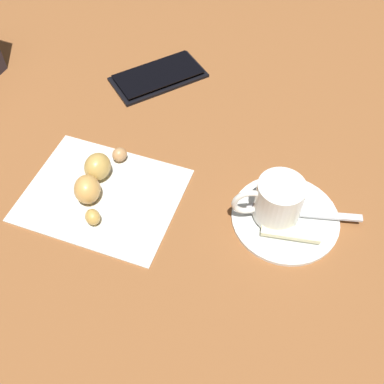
{
  "coord_description": "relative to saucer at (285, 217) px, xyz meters",
  "views": [
    {
      "loc": [
        -0.03,
        0.35,
        0.47
      ],
      "look_at": [
        -0.02,
        0.01,
        0.03
      ],
      "focal_mm": 42.29,
      "sensor_mm": 36.0,
      "label": 1
    }
  ],
  "objects": [
    {
      "name": "cell_phone",
      "position": [
        0.18,
        -0.27,
        0.0
      ],
      "size": [
        0.16,
        0.14,
        0.01
      ],
      "color": "black",
      "rests_on": "ground"
    },
    {
      "name": "croissant",
      "position": [
        0.24,
        -0.04,
        0.02
      ],
      "size": [
        0.06,
        0.13,
        0.04
      ],
      "color": "tan",
      "rests_on": "napkin"
    },
    {
      "name": "napkin",
      "position": [
        0.23,
        -0.03,
        -0.0
      ],
      "size": [
        0.23,
        0.21,
        0.0
      ],
      "primitive_type": "cube",
      "rotation": [
        0.0,
        0.0,
        -0.3
      ],
      "color": "silver",
      "rests_on": "ground"
    },
    {
      "name": "ground_plane",
      "position": [
        0.13,
        -0.03,
        -0.0
      ],
      "size": [
        1.8,
        1.8,
        0.0
      ],
      "primitive_type": "plane",
      "color": "brown"
    },
    {
      "name": "saucer",
      "position": [
        0.0,
        0.0,
        0.0
      ],
      "size": [
        0.13,
        0.13,
        0.01
      ],
      "primitive_type": "cylinder",
      "color": "white",
      "rests_on": "ground"
    },
    {
      "name": "sugar_packet",
      "position": [
        -0.0,
        0.03,
        0.01
      ],
      "size": [
        0.07,
        0.03,
        0.01
      ],
      "primitive_type": "cube",
      "rotation": [
        0.0,
        0.0,
        9.3
      ],
      "color": "beige",
      "rests_on": "saucer"
    },
    {
      "name": "teaspoon",
      "position": [
        0.0,
        -0.0,
        0.01
      ],
      "size": [
        0.14,
        0.02,
        0.01
      ],
      "color": "silver",
      "rests_on": "saucer"
    },
    {
      "name": "espresso_cup",
      "position": [
        0.02,
        -0.0,
        0.03
      ],
      "size": [
        0.09,
        0.06,
        0.06
      ],
      "color": "white",
      "rests_on": "saucer"
    }
  ]
}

